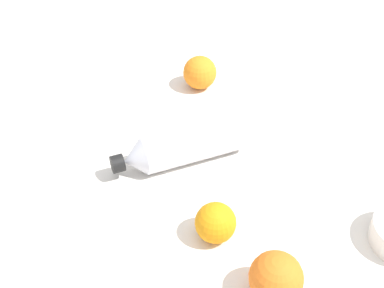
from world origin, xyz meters
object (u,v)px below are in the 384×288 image
(orange_0, at_px, (200,73))
(orange_1, at_px, (276,278))
(orange_2, at_px, (216,223))
(water_bottle, at_px, (181,147))

(orange_0, bearing_deg, orange_1, -53.88)
(orange_1, bearing_deg, orange_0, 126.12)
(orange_0, distance_m, orange_2, 0.41)
(orange_0, bearing_deg, water_bottle, -73.31)
(water_bottle, height_order, orange_2, water_bottle)
(orange_1, bearing_deg, water_bottle, 141.19)
(water_bottle, relative_size, orange_2, 3.26)
(water_bottle, distance_m, orange_2, 0.18)
(water_bottle, distance_m, orange_1, 0.31)
(orange_2, bearing_deg, orange_1, -27.03)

